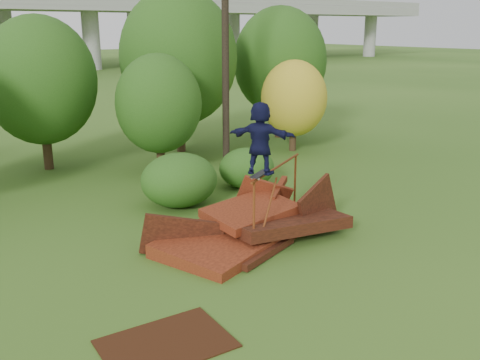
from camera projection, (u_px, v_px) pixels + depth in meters
ground at (313, 254)px, 13.28m from camera, size 240.00×240.00×0.00m
scrap_pile at (251, 227)px, 14.11m from camera, size 5.74×3.42×1.89m
grind_rail at (277, 185)px, 14.15m from camera, size 2.91×1.62×1.93m
skateboard at (260, 174)px, 13.01m from camera, size 0.80×0.57×0.08m
skater at (260, 138)px, 12.76m from camera, size 1.38×1.62×1.76m
flat_plate at (166, 344)px, 9.52m from camera, size 2.33×1.74×0.03m
tree_1 at (40, 81)px, 20.30m from camera, size 4.26×4.26×5.92m
tree_2 at (159, 104)px, 19.88m from camera, size 3.22×3.22×4.54m
tree_3 at (179, 58)px, 23.14m from camera, size 5.11×5.11×7.09m
tree_4 at (294, 98)px, 23.74m from camera, size 2.95×2.95×4.07m
tree_5 at (280, 61)px, 26.33m from camera, size 4.59×4.59×6.45m
shrub_left at (179, 180)px, 16.66m from camera, size 2.44×2.25×1.69m
shrub_right at (247, 168)px, 18.64m from camera, size 1.99×1.82×1.41m
utility_pole at (225, 30)px, 20.49m from camera, size 1.40×0.28×10.49m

